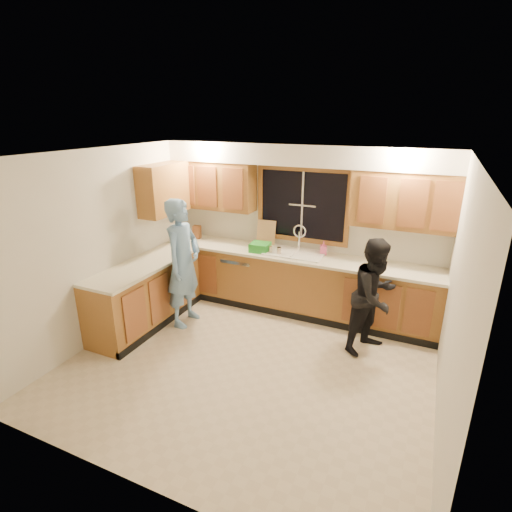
% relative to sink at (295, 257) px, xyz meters
% --- Properties ---
extents(floor, '(4.20, 4.20, 0.00)m').
position_rel_sink_xyz_m(floor, '(0.00, -1.60, -0.86)').
color(floor, beige).
rests_on(floor, ground).
extents(ceiling, '(4.20, 4.20, 0.00)m').
position_rel_sink_xyz_m(ceiling, '(0.00, -1.60, 1.64)').
color(ceiling, silver).
extents(wall_back, '(4.20, 0.00, 4.20)m').
position_rel_sink_xyz_m(wall_back, '(0.00, 0.30, 0.39)').
color(wall_back, silver).
rests_on(wall_back, ground).
extents(wall_left, '(0.00, 3.80, 3.80)m').
position_rel_sink_xyz_m(wall_left, '(-2.10, -1.60, 0.39)').
color(wall_left, silver).
rests_on(wall_left, ground).
extents(wall_right, '(0.00, 3.80, 3.80)m').
position_rel_sink_xyz_m(wall_right, '(2.10, -1.60, 0.39)').
color(wall_right, silver).
rests_on(wall_right, ground).
extents(base_cabinets_back, '(4.20, 0.60, 0.88)m').
position_rel_sink_xyz_m(base_cabinets_back, '(0.00, -0.00, -0.42)').
color(base_cabinets_back, '#9A642C').
rests_on(base_cabinets_back, ground).
extents(base_cabinets_left, '(0.60, 1.90, 0.88)m').
position_rel_sink_xyz_m(base_cabinets_left, '(-1.80, -1.25, -0.42)').
color(base_cabinets_left, '#9A642C').
rests_on(base_cabinets_left, ground).
extents(countertop_back, '(4.20, 0.63, 0.04)m').
position_rel_sink_xyz_m(countertop_back, '(0.00, -0.02, 0.04)').
color(countertop_back, '#F4EDCD').
rests_on(countertop_back, base_cabinets_back).
extents(countertop_left, '(0.63, 1.90, 0.04)m').
position_rel_sink_xyz_m(countertop_left, '(-1.79, -1.25, 0.04)').
color(countertop_left, '#F4EDCD').
rests_on(countertop_left, base_cabinets_left).
extents(upper_cabinets_left, '(1.35, 0.33, 0.75)m').
position_rel_sink_xyz_m(upper_cabinets_left, '(-1.43, 0.13, 0.96)').
color(upper_cabinets_left, '#9A642C').
rests_on(upper_cabinets_left, wall_back).
extents(upper_cabinets_right, '(1.35, 0.33, 0.75)m').
position_rel_sink_xyz_m(upper_cabinets_right, '(1.43, 0.13, 0.96)').
color(upper_cabinets_right, '#9A642C').
rests_on(upper_cabinets_right, wall_back).
extents(upper_cabinets_return, '(0.33, 0.90, 0.75)m').
position_rel_sink_xyz_m(upper_cabinets_return, '(-1.94, -0.48, 0.96)').
color(upper_cabinets_return, '#9A642C').
rests_on(upper_cabinets_return, wall_left).
extents(soffit, '(4.20, 0.35, 0.30)m').
position_rel_sink_xyz_m(soffit, '(0.00, 0.12, 1.49)').
color(soffit, white).
rests_on(soffit, wall_back).
extents(window_frame, '(1.44, 0.03, 1.14)m').
position_rel_sink_xyz_m(window_frame, '(0.00, 0.29, 0.74)').
color(window_frame, black).
rests_on(window_frame, wall_back).
extents(sink, '(0.86, 0.52, 0.57)m').
position_rel_sink_xyz_m(sink, '(0.00, 0.00, 0.00)').
color(sink, white).
rests_on(sink, countertop_back).
extents(dishwasher, '(0.60, 0.56, 0.82)m').
position_rel_sink_xyz_m(dishwasher, '(-0.85, -0.01, -0.45)').
color(dishwasher, silver).
rests_on(dishwasher, floor).
extents(stove, '(0.58, 0.75, 0.90)m').
position_rel_sink_xyz_m(stove, '(-1.80, -1.82, -0.41)').
color(stove, silver).
rests_on(stove, floor).
extents(man, '(0.46, 0.68, 1.83)m').
position_rel_sink_xyz_m(man, '(-1.30, -1.01, 0.05)').
color(man, '#6996C7').
rests_on(man, floor).
extents(woman, '(0.84, 0.91, 1.49)m').
position_rel_sink_xyz_m(woman, '(1.28, -0.64, -0.12)').
color(woman, black).
rests_on(woman, floor).
extents(knife_block, '(0.13, 0.11, 0.22)m').
position_rel_sink_xyz_m(knife_block, '(-1.76, 0.08, 0.16)').
color(knife_block, brown).
rests_on(knife_block, countertop_back).
extents(cutting_board, '(0.31, 0.12, 0.40)m').
position_rel_sink_xyz_m(cutting_board, '(-0.56, 0.22, 0.26)').
color(cutting_board, tan).
rests_on(cutting_board, countertop_back).
extents(dish_crate, '(0.29, 0.28, 0.13)m').
position_rel_sink_xyz_m(dish_crate, '(-0.52, -0.10, 0.12)').
color(dish_crate, green).
rests_on(dish_crate, countertop_back).
extents(soap_bottle, '(0.12, 0.12, 0.21)m').
position_rel_sink_xyz_m(soap_bottle, '(0.39, 0.15, 0.16)').
color(soap_bottle, pink).
rests_on(soap_bottle, countertop_back).
extents(bowl, '(0.25, 0.25, 0.05)m').
position_rel_sink_xyz_m(bowl, '(1.20, -0.08, 0.08)').
color(bowl, silver).
rests_on(bowl, countertop_back).
extents(can_left, '(0.07, 0.07, 0.11)m').
position_rel_sink_xyz_m(can_left, '(-0.34, -0.13, 0.11)').
color(can_left, '#BDA991').
rests_on(can_left, countertop_back).
extents(can_right, '(0.07, 0.07, 0.12)m').
position_rel_sink_xyz_m(can_right, '(-0.19, -0.15, 0.12)').
color(can_right, '#BDA991').
rests_on(can_right, countertop_back).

